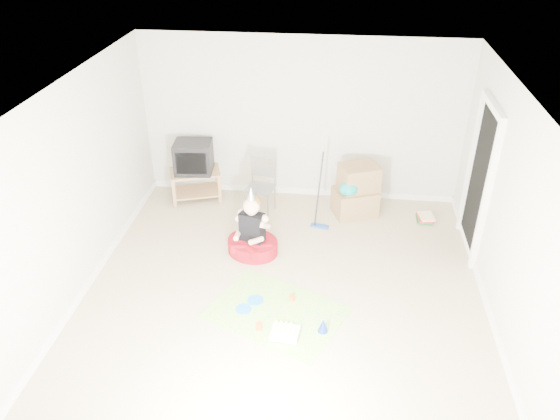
# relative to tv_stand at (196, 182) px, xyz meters

# --- Properties ---
(ground) EXTENTS (5.00, 5.00, 0.00)m
(ground) POSITION_rel_tv_stand_xyz_m (1.68, -2.15, -0.29)
(ground) COLOR tan
(ground) RESTS_ON ground
(doorway_recess) EXTENTS (0.02, 0.90, 2.05)m
(doorway_recess) POSITION_rel_tv_stand_xyz_m (4.16, -0.95, 0.74)
(doorway_recess) COLOR black
(doorway_recess) RESTS_ON ground
(tv_stand) EXTENTS (0.90, 0.71, 0.49)m
(tv_stand) POSITION_rel_tv_stand_xyz_m (0.00, 0.00, 0.00)
(tv_stand) COLOR #9D7347
(tv_stand) RESTS_ON ground
(crt_tv) EXTENTS (0.62, 0.53, 0.50)m
(crt_tv) POSITION_rel_tv_stand_xyz_m (0.00, 0.00, 0.45)
(crt_tv) COLOR black
(crt_tv) RESTS_ON tv_stand
(folding_chair) EXTENTS (0.47, 0.45, 0.89)m
(folding_chair) POSITION_rel_tv_stand_xyz_m (1.11, -0.36, 0.15)
(folding_chair) COLOR gray
(folding_chair) RESTS_ON ground
(cardboard_boxes) EXTENTS (0.76, 0.69, 0.80)m
(cardboard_boxes) POSITION_rel_tv_stand_xyz_m (2.58, -0.19, 0.10)
(cardboard_boxes) COLOR #947147
(cardboard_boxes) RESTS_ON ground
(floor_mop) EXTENTS (0.29, 0.36, 1.09)m
(floor_mop) POSITION_rel_tv_stand_xyz_m (2.05, -0.68, -0.03)
(floor_mop) COLOR #214AA9
(floor_mop) RESTS_ON ground
(book_pile) EXTENTS (0.25, 0.31, 0.10)m
(book_pile) POSITION_rel_tv_stand_xyz_m (3.65, -0.29, -0.24)
(book_pile) COLOR #236A34
(book_pile) RESTS_ON ground
(seated_woman) EXTENTS (0.91, 0.91, 1.03)m
(seated_woman) POSITION_rel_tv_stand_xyz_m (1.16, -1.43, -0.06)
(seated_woman) COLOR maroon
(seated_woman) RESTS_ON ground
(party_mat) EXTENTS (1.85, 1.64, 0.01)m
(party_mat) POSITION_rel_tv_stand_xyz_m (1.63, -2.65, -0.29)
(party_mat) COLOR #E8318B
(party_mat) RESTS_ON ground
(birthday_cake) EXTENTS (0.34, 0.28, 0.15)m
(birthday_cake) POSITION_rel_tv_stand_xyz_m (1.78, -3.05, -0.24)
(birthday_cake) COLOR white
(birthday_cake) RESTS_ON party_mat
(blue_plate_near) EXTENTS (0.25, 0.25, 0.01)m
(blue_plate_near) POSITION_rel_tv_stand_xyz_m (1.35, -2.47, -0.28)
(blue_plate_near) COLOR #1B7CDF
(blue_plate_near) RESTS_ON party_mat
(blue_plate_far) EXTENTS (0.19, 0.19, 0.01)m
(blue_plate_far) POSITION_rel_tv_stand_xyz_m (1.23, -2.65, -0.28)
(blue_plate_far) COLOR #1B7CDF
(blue_plate_far) RESTS_ON party_mat
(orange_cup_near) EXTENTS (0.08, 0.08, 0.08)m
(orange_cup_near) POSITION_rel_tv_stand_xyz_m (1.80, -2.41, -0.24)
(orange_cup_near) COLOR #E65A19
(orange_cup_near) RESTS_ON party_mat
(orange_cup_far) EXTENTS (0.11, 0.11, 0.09)m
(orange_cup_far) POSITION_rel_tv_stand_xyz_m (1.47, -2.97, -0.24)
(orange_cup_far) COLOR #E65A19
(orange_cup_far) RESTS_ON party_mat
(blue_party_hat) EXTENTS (0.17, 0.17, 0.18)m
(blue_party_hat) POSITION_rel_tv_stand_xyz_m (2.21, -2.91, -0.19)
(blue_party_hat) COLOR #1C31C7
(blue_party_hat) RESTS_ON party_mat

